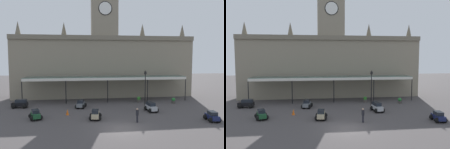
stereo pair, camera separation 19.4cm
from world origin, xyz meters
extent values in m
plane|color=#484343|center=(0.00, 0.00, 0.00)|extent=(140.00, 140.00, 0.00)
cube|color=gray|center=(0.00, 19.51, 5.73)|extent=(33.48, 5.09, 11.46)
cube|color=#756C5B|center=(0.00, 16.81, 11.06)|extent=(33.48, 0.30, 0.80)
cube|color=gray|center=(0.00, 19.51, 15.34)|extent=(4.80, 4.80, 7.75)
cylinder|color=white|center=(0.00, 17.05, 16.27)|extent=(2.20, 0.12, 2.20)
cylinder|color=black|center=(0.00, 17.09, 16.27)|extent=(2.46, 0.06, 2.46)
cone|color=#675F50|center=(-15.74, 19.51, 12.76)|extent=(1.10, 1.10, 2.60)
cone|color=#675F50|center=(-7.53, 19.51, 12.76)|extent=(1.10, 1.10, 2.60)
cone|color=#675F50|center=(7.53, 19.51, 12.76)|extent=(1.10, 1.10, 2.60)
cone|color=#675F50|center=(15.74, 19.51, 12.76)|extent=(1.10, 1.10, 2.60)
cube|color=#38564C|center=(0.00, 14.76, 4.18)|extent=(27.34, 3.20, 0.16)
cube|color=silver|center=(0.00, 13.16, 3.98)|extent=(27.34, 0.12, 0.44)
cylinder|color=black|center=(-13.67, 13.31, 2.05)|extent=(0.14, 0.14, 4.10)
cylinder|color=black|center=(-6.84, 13.31, 2.05)|extent=(0.14, 0.14, 4.10)
cylinder|color=black|center=(0.00, 13.31, 2.05)|extent=(0.14, 0.14, 4.10)
cylinder|color=black|center=(6.84, 13.31, 2.05)|extent=(0.14, 0.14, 4.10)
cylinder|color=black|center=(13.67, 13.31, 2.05)|extent=(0.14, 0.14, 4.10)
cube|color=#1E512D|center=(-9.82, 4.87, 0.52)|extent=(1.55, 2.23, 0.50)
cube|color=#1E232B|center=(-9.84, 4.91, 0.98)|extent=(1.14, 1.31, 0.42)
sphere|color=black|center=(-9.17, 4.39, 0.32)|extent=(0.64, 0.64, 0.64)
sphere|color=black|center=(-9.99, 4.08, 0.32)|extent=(0.64, 0.64, 0.64)
sphere|color=black|center=(-9.65, 5.65, 0.32)|extent=(0.64, 0.64, 0.64)
sphere|color=black|center=(-10.47, 5.34, 0.32)|extent=(0.64, 0.64, 0.64)
cube|color=tan|center=(-2.56, 3.91, 0.52)|extent=(1.09, 2.13, 0.50)
cube|color=#1E232B|center=(-2.56, 3.86, 0.98)|extent=(0.91, 1.18, 0.42)
sphere|color=black|center=(-2.93, 4.63, 0.32)|extent=(0.64, 0.64, 0.64)
sphere|color=black|center=(-2.05, 4.54, 0.32)|extent=(0.64, 0.64, 0.64)
sphere|color=black|center=(-3.07, 3.29, 0.32)|extent=(0.64, 0.64, 0.64)
sphere|color=black|center=(-2.19, 3.19, 0.32)|extent=(0.64, 0.64, 0.64)
cube|color=#19214C|center=(11.18, 1.39, 0.52)|extent=(1.06, 2.12, 0.50)
cube|color=#1E232B|center=(11.18, 1.34, 0.98)|extent=(0.90, 1.17, 0.42)
sphere|color=black|center=(10.80, 2.10, 0.32)|extent=(0.64, 0.64, 0.64)
sphere|color=black|center=(11.68, 2.02, 0.32)|extent=(0.64, 0.64, 0.64)
sphere|color=black|center=(10.68, 0.76, 0.32)|extent=(0.64, 0.64, 0.64)
sphere|color=black|center=(11.56, 0.67, 0.32)|extent=(0.64, 0.64, 0.64)
cube|color=black|center=(-13.47, 11.25, 0.54)|extent=(2.27, 0.96, 0.55)
cube|color=#1E232B|center=(-13.27, 11.24, 1.05)|extent=(1.57, 0.87, 0.45)
sphere|color=black|center=(-14.25, 10.82, 0.32)|extent=(0.64, 0.64, 0.64)
sphere|color=black|center=(-14.23, 11.72, 0.32)|extent=(0.64, 0.64, 0.64)
sphere|color=black|center=(-12.70, 10.78, 0.32)|extent=(0.64, 0.64, 0.64)
sphere|color=black|center=(-12.68, 11.68, 0.32)|extent=(0.64, 0.64, 0.64)
cube|color=#B2B5BA|center=(5.40, 6.71, 0.54)|extent=(1.13, 2.33, 0.55)
cube|color=#1E232B|center=(5.37, 6.90, 1.05)|extent=(0.99, 1.63, 0.45)
sphere|color=black|center=(5.92, 5.98, 0.32)|extent=(0.64, 0.64, 0.64)
sphere|color=black|center=(5.03, 5.89, 0.32)|extent=(0.64, 0.64, 0.64)
sphere|color=black|center=(5.76, 7.52, 0.32)|extent=(0.64, 0.64, 0.64)
sphere|color=black|center=(4.87, 7.43, 0.32)|extent=(0.64, 0.64, 0.64)
cube|color=slate|center=(-4.40, 10.11, 0.52)|extent=(1.29, 2.19, 0.50)
cube|color=#1E232B|center=(-4.41, 10.06, 0.98)|extent=(1.01, 1.24, 0.42)
sphere|color=black|center=(-4.69, 10.86, 0.32)|extent=(0.64, 0.64, 0.64)
sphere|color=black|center=(-3.83, 10.68, 0.32)|extent=(0.64, 0.64, 0.64)
sphere|color=black|center=(-4.97, 9.54, 0.32)|extent=(0.64, 0.64, 0.64)
sphere|color=black|center=(-4.11, 9.36, 0.32)|extent=(0.64, 0.64, 0.64)
cylinder|color=black|center=(2.22, 2.00, 0.41)|extent=(0.17, 0.17, 0.82)
cylinder|color=black|center=(2.24, 2.22, 0.41)|extent=(0.17, 0.17, 0.82)
cylinder|color=black|center=(2.23, 2.11, 1.13)|extent=(0.34, 0.34, 0.62)
sphere|color=tan|center=(2.23, 2.11, 1.55)|extent=(0.23, 0.23, 0.23)
cylinder|color=black|center=(5.59, 10.46, 2.45)|extent=(0.13, 0.13, 4.90)
cube|color=black|center=(5.59, 10.46, 5.12)|extent=(0.30, 0.30, 0.44)
sphere|color=black|center=(5.59, 10.46, 5.40)|extent=(0.14, 0.14, 0.14)
cone|color=orange|center=(-6.10, 6.33, 0.37)|extent=(0.40, 0.40, 0.74)
cylinder|color=#47423D|center=(5.23, 12.89, 0.21)|extent=(0.56, 0.56, 0.42)
sphere|color=#2F7F28|center=(5.23, 12.89, 0.66)|extent=(0.60, 0.60, 0.60)
cylinder|color=#47423D|center=(10.59, 11.18, 0.21)|extent=(0.56, 0.56, 0.42)
sphere|color=#246B2D|center=(10.59, 11.18, 0.66)|extent=(0.60, 0.60, 0.60)
camera|label=1|loc=(-3.87, -21.84, 7.63)|focal=34.41mm
camera|label=2|loc=(-3.68, -21.86, 7.63)|focal=34.41mm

